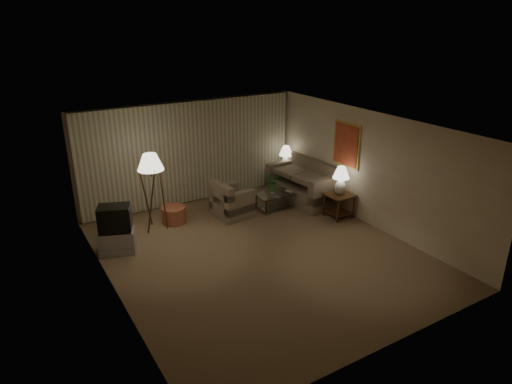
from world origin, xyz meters
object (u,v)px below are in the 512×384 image
Objects in this scene: coffee_table at (278,198)px; floor_lamp at (153,191)px; table_lamp_far at (286,155)px; ottoman at (174,215)px; side_table_far at (285,175)px; sofa at (302,185)px; armchair at (232,202)px; table_lamp_near at (341,178)px; crt_tv at (115,219)px; side_table_near at (339,201)px; tv_cabinet at (117,241)px; vase at (273,191)px.

floor_lamp is at bearing 172.09° from coffee_table.
table_lamp_far is 1.13× the size of ottoman.
sofa is at bearing -98.64° from side_table_far.
armchair reaches higher than side_table_far.
table_lamp_near reaches higher than crt_tv.
sofa is 4.03m from floor_lamp.
side_table_near is 0.91× the size of table_lamp_far.
armchair is at bearing -96.80° from sofa.
ottoman is at bearing 48.16° from tv_cabinet.
floor_lamp is at bearing 157.80° from table_lamp_near.
sofa is at bearing -7.44° from ottoman.
side_table_near is 0.33× the size of floor_lamp.
vase is at bearing 132.37° from table_lamp_near.
sofa is at bearing 96.34° from side_table_near.
floor_lamp is at bearing -166.90° from ottoman.
ottoman is (-3.48, 0.45, -0.24)m from sofa.
ottoman is (-3.63, 1.80, -0.82)m from table_lamp_near.
table_lamp_near is at bearing -172.87° from side_table_near.
armchair is 1.79× the size of ottoman.
table_lamp_far is 5.42m from tv_cabinet.
side_table_far is (-0.00, 2.34, -0.01)m from side_table_near.
side_table_far reaches higher than coffee_table.
table_lamp_near is 4.14m from ottoman.
floor_lamp is at bearing 53.75° from crt_tv.
vase is at bearing -8.30° from floor_lamp.
ottoman is (-1.39, 0.39, -0.16)m from armchair.
sofa is 1.16× the size of floor_lamp.
ottoman is (0.50, 0.12, -0.76)m from floor_lamp.
floor_lamp reaches higher than armchair.
side_table_near is at bearing -90.00° from side_table_far.
vase is at bearing -105.87° from armchair.
table_lamp_near is 5.30m from crt_tv.
crt_tv is at bearing 90.49° from armchair.
table_lamp_far is 4.19m from floor_lamp.
ottoman is 4.16× the size of vase.
coffee_table is 0.63× the size of floor_lamp.
vase is (2.99, -0.44, -0.47)m from floor_lamp.
floor_lamp reaches higher than sofa.
table_lamp_far is at bearing 90.00° from table_lamp_near.
table_lamp_far is 4.71× the size of vase.
coffee_table is at bearing -104.85° from armchair.
tv_cabinet is (-5.20, -1.33, -0.75)m from table_lamp_far.
table_lamp_near reaches higher than ottoman.
tv_cabinet is at bearing -176.74° from coffee_table.
crt_tv is (0.00, -0.00, 0.53)m from tv_cabinet.
table_lamp_far is at bearing 35.66° from crt_tv.
vase reaches higher than coffee_table.
ottoman is at bearing -102.44° from sofa.
table_lamp_near is (2.24, -1.42, 0.66)m from armchair.
crt_tv reaches higher than side_table_far.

